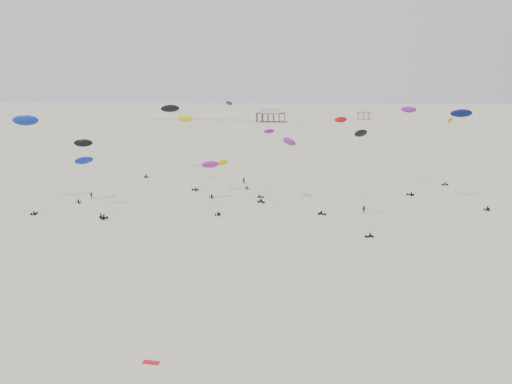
# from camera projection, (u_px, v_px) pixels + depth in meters

# --- Properties ---
(ground_plane) EXTENTS (900.00, 900.00, 0.00)m
(ground_plane) POSITION_uv_depth(u_px,v_px,m) (277.00, 151.00, 213.05)
(ground_plane) COLOR #C5B49C
(pavilion_main) EXTENTS (21.00, 13.00, 9.80)m
(pavilion_main) POSITION_uv_depth(u_px,v_px,m) (271.00, 116.00, 358.79)
(pavilion_main) COLOR brown
(pavilion_main) RESTS_ON ground
(pavilion_small) EXTENTS (9.00, 7.00, 8.00)m
(pavilion_small) POSITION_uv_depth(u_px,v_px,m) (364.00, 115.00, 382.76)
(pavilion_small) COLOR brown
(pavilion_small) RESTS_ON ground
(pier_fence) EXTENTS (80.20, 0.20, 1.50)m
(pier_fence) POSITION_uv_depth(u_px,v_px,m) (200.00, 120.00, 363.53)
(pier_fence) COLOR black
(pier_fence) RESTS_ON ground
(rig_0) EXTENTS (4.92, 5.13, 11.58)m
(rig_0) POSITION_uv_depth(u_px,v_px,m) (83.00, 167.00, 121.68)
(rig_0) COLOR black
(rig_0) RESTS_ON ground
(rig_1) EXTENTS (8.86, 15.87, 26.00)m
(rig_1) POSITION_uv_depth(u_px,v_px,m) (237.00, 139.00, 142.64)
(rig_1) COLOR black
(rig_1) RESTS_ON ground
(rig_2) EXTENTS (5.47, 12.47, 19.37)m
(rig_2) POSITION_uv_depth(u_px,v_px,m) (448.00, 143.00, 146.39)
(rig_2) COLOR black
(rig_2) RESTS_ON ground
(rig_3) EXTENTS (4.61, 10.64, 10.15)m
(rig_3) POSITION_uv_depth(u_px,v_px,m) (219.00, 171.00, 131.75)
(rig_3) COLOR black
(rig_3) RESTS_ON ground
(rig_4) EXTENTS (7.25, 16.68, 16.56)m
(rig_4) POSITION_uv_depth(u_px,v_px,m) (211.00, 173.00, 121.07)
(rig_4) COLOR black
(rig_4) RESTS_ON ground
(rig_5) EXTENTS (4.04, 16.16, 20.28)m
(rig_5) POSITION_uv_depth(u_px,v_px,m) (266.00, 153.00, 134.62)
(rig_5) COLOR black
(rig_5) RESTS_ON ground
(rig_6) EXTENTS (9.36, 17.55, 23.78)m
(rig_6) POSITION_uv_depth(u_px,v_px,m) (168.00, 116.00, 162.07)
(rig_6) COLOR black
(rig_6) RESTS_ON ground
(rig_7) EXTENTS (9.86, 9.60, 17.43)m
(rig_7) POSITION_uv_depth(u_px,v_px,m) (89.00, 163.00, 111.50)
(rig_7) COLOR black
(rig_7) RESTS_ON ground
(rig_8) EXTENTS (7.07, 11.62, 21.92)m
(rig_8) POSITION_uv_depth(u_px,v_px,m) (334.00, 156.00, 114.37)
(rig_8) COLOR black
(rig_8) RESTS_ON ground
(rig_9) EXTENTS (4.03, 13.08, 20.67)m
(rig_9) POSITION_uv_depth(u_px,v_px,m) (363.00, 155.00, 100.48)
(rig_9) COLOR black
(rig_9) RESTS_ON ground
(rig_10) EXTENTS (8.05, 12.81, 20.95)m
(rig_10) POSITION_uv_depth(u_px,v_px,m) (187.00, 131.00, 141.42)
(rig_10) COLOR black
(rig_10) RESTS_ON ground
(rig_11) EXTENTS (10.25, 5.90, 16.40)m
(rig_11) POSITION_uv_depth(u_px,v_px,m) (285.00, 151.00, 120.99)
(rig_11) COLOR black
(rig_11) RESTS_ON ground
(rig_12) EXTENTS (10.02, 13.70, 22.92)m
(rig_12) POSITION_uv_depth(u_px,v_px,m) (26.00, 128.00, 118.05)
(rig_12) COLOR black
(rig_12) RESTS_ON ground
(rig_13) EXTENTS (9.44, 9.20, 23.34)m
(rig_13) POSITION_uv_depth(u_px,v_px,m) (465.00, 128.00, 117.41)
(rig_13) COLOR black
(rig_13) RESTS_ON ground
(rig_14) EXTENTS (4.75, 17.19, 24.62)m
(rig_14) POSITION_uv_depth(u_px,v_px,m) (409.00, 130.00, 137.24)
(rig_14) COLOR black
(rig_14) RESTS_ON ground
(spectator_0) EXTENTS (0.86, 0.75, 1.98)m
(spectator_0) POSITION_uv_depth(u_px,v_px,m) (101.00, 220.00, 107.44)
(spectator_0) COLOR black
(spectator_0) RESTS_ON ground
(spectator_1) EXTENTS (1.05, 0.67, 2.03)m
(spectator_1) POSITION_uv_depth(u_px,v_px,m) (364.00, 213.00, 113.47)
(spectator_1) COLOR black
(spectator_1) RESTS_ON ground
(spectator_2) EXTENTS (1.29, 0.86, 2.00)m
(spectator_2) POSITION_uv_depth(u_px,v_px,m) (91.00, 198.00, 127.26)
(spectator_2) COLOR black
(spectator_2) RESTS_ON ground
(spectator_3) EXTENTS (0.97, 0.78, 2.31)m
(spectator_3) POSITION_uv_depth(u_px,v_px,m) (244.00, 184.00, 145.20)
(spectator_3) COLOR black
(spectator_3) RESTS_ON ground
(grounded_kite_b) EXTENTS (1.87, 0.92, 0.07)m
(grounded_kite_b) POSITION_uv_depth(u_px,v_px,m) (151.00, 363.00, 53.26)
(grounded_kite_b) COLOR #BA0B18
(grounded_kite_b) RESTS_ON ground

